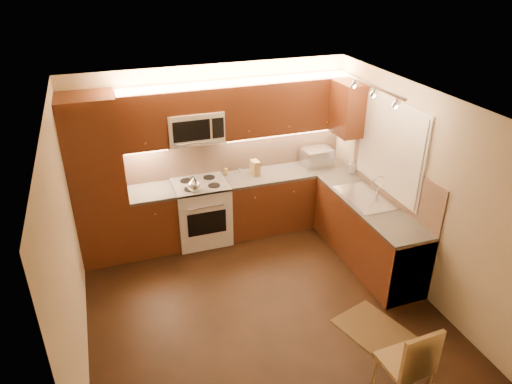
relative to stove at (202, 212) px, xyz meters
name	(u,v)px	position (x,y,z in m)	size (l,w,h in m)	color
floor	(259,304)	(0.30, -1.68, -0.46)	(4.00, 4.00, 0.01)	black
ceiling	(260,105)	(0.30, -1.68, 2.04)	(4.00, 4.00, 0.01)	beige
wall_back	(214,151)	(0.30, 0.32, 0.79)	(4.00, 0.01, 2.50)	#BDAE8A
wall_front	(349,341)	(0.30, -3.67, 0.79)	(4.00, 0.01, 2.50)	#BDAE8A
wall_left	(67,249)	(-1.70, -1.68, 0.79)	(0.01, 4.00, 2.50)	#BDAE8A
wall_right	(413,189)	(2.30, -1.68, 0.79)	(0.01, 4.00, 2.50)	#BDAE8A
pantry	(98,182)	(-1.35, 0.02, 0.69)	(0.70, 0.60, 2.30)	#4E2510
base_cab_back_left	(154,221)	(-0.69, 0.02, -0.03)	(0.62, 0.60, 0.86)	#4E2510
counter_back_left	(151,192)	(-0.69, 0.02, 0.42)	(0.62, 0.60, 0.04)	#363431
base_cab_back_right	(286,199)	(1.34, 0.02, -0.03)	(1.92, 0.60, 0.86)	#4E2510
counter_back_right	(287,172)	(1.34, 0.02, 0.42)	(1.92, 0.60, 0.04)	#363431
base_cab_right	(367,234)	(2.00, -1.28, -0.03)	(0.60, 2.00, 0.86)	#4E2510
counter_right	(371,204)	(2.00, -1.28, 0.42)	(0.60, 2.00, 0.04)	#363431
dishwasher	(397,262)	(2.00, -1.98, -0.03)	(0.58, 0.60, 0.84)	silver
backsplash_back	(237,151)	(0.65, 0.31, 0.74)	(3.30, 0.02, 0.60)	tan
backsplash_right	(393,179)	(2.29, -1.28, 0.74)	(0.02, 2.00, 0.60)	tan
upper_cab_back_left	(142,120)	(-0.69, 0.15, 1.42)	(0.62, 0.35, 0.75)	#4E2510
upper_cab_back_right	(286,106)	(1.34, 0.15, 1.42)	(1.92, 0.35, 0.75)	#4E2510
upper_cab_bridge	(193,99)	(0.00, 0.15, 1.63)	(0.76, 0.35, 0.31)	#4E2510
upper_cab_right_corner	(349,109)	(2.12, -0.28, 1.42)	(0.35, 0.50, 0.75)	#4E2510
stove	(202,212)	(0.00, 0.00, 0.00)	(0.76, 0.65, 0.92)	silver
microwave	(194,126)	(0.00, 0.14, 1.26)	(0.76, 0.38, 0.44)	silver
window_frame	(390,147)	(2.29, -1.12, 1.14)	(0.03, 1.44, 1.24)	silver
window_blinds	(389,147)	(2.27, -1.12, 1.14)	(0.02, 1.36, 1.16)	silver
sink	(366,193)	(2.00, -1.12, 0.52)	(0.52, 0.86, 0.15)	silver
faucet	(378,186)	(2.18, -1.12, 0.59)	(0.20, 0.04, 0.30)	silver
track_light_bar	(375,86)	(1.85, -1.27, 2.00)	(0.04, 1.20, 0.03)	silver
kettle	(194,184)	(-0.12, -0.21, 0.57)	(0.19, 0.19, 0.22)	silver
toaster_oven	(317,157)	(1.86, 0.09, 0.57)	(0.43, 0.33, 0.26)	silver
knife_block	(255,168)	(0.85, 0.06, 0.55)	(0.10, 0.16, 0.22)	#A6864B
spice_jar_a	(226,172)	(0.44, 0.20, 0.49)	(0.04, 0.04, 0.10)	silver
spice_jar_b	(226,172)	(0.44, 0.20, 0.49)	(0.05, 0.05, 0.10)	olive
spice_jar_c	(240,170)	(0.65, 0.20, 0.48)	(0.04, 0.04, 0.09)	silver
spice_jar_d	(226,172)	(0.44, 0.18, 0.49)	(0.05, 0.05, 0.09)	olive
soap_bottle	(352,166)	(2.24, -0.34, 0.55)	(0.10, 0.10, 0.22)	#B4B5B9
rug	(377,332)	(1.40, -2.58, -0.45)	(0.61, 0.91, 0.01)	black
dining_chair	(404,361)	(1.13, -3.38, 0.00)	(0.41, 0.41, 0.93)	#A6864B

